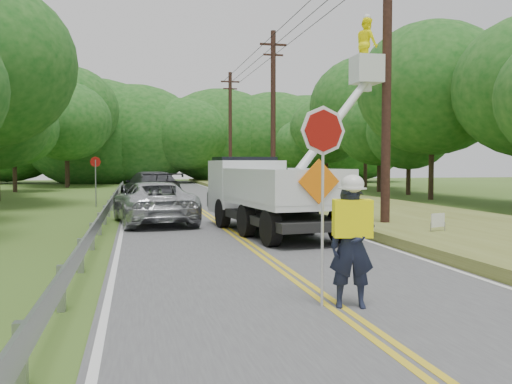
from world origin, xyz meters
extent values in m
plane|color=#41591F|center=(0.00, 0.00, 0.00)|extent=(140.00, 140.00, 0.00)
cube|color=#49494B|center=(0.00, 14.00, 0.01)|extent=(7.20, 96.00, 0.02)
cube|color=gold|center=(-0.10, 14.00, 0.02)|extent=(0.12, 96.00, 0.00)
cube|color=gold|center=(0.10, 14.00, 0.02)|extent=(0.12, 96.00, 0.00)
cube|color=silver|center=(-3.45, 14.00, 0.02)|extent=(0.12, 96.00, 0.00)
cube|color=silver|center=(3.45, 14.00, 0.02)|extent=(0.12, 96.00, 0.00)
cube|color=gray|center=(-4.10, -2.00, 0.35)|extent=(0.12, 0.14, 0.70)
cube|color=gray|center=(-4.10, 1.00, 0.35)|extent=(0.12, 0.14, 0.70)
cube|color=gray|center=(-4.10, 4.00, 0.35)|extent=(0.12, 0.14, 0.70)
cube|color=gray|center=(-4.10, 7.00, 0.35)|extent=(0.12, 0.14, 0.70)
cube|color=gray|center=(-4.10, 10.00, 0.35)|extent=(0.12, 0.14, 0.70)
cube|color=gray|center=(-4.10, 13.00, 0.35)|extent=(0.12, 0.14, 0.70)
cube|color=gray|center=(-4.10, 16.00, 0.35)|extent=(0.12, 0.14, 0.70)
cube|color=gray|center=(-4.10, 19.00, 0.35)|extent=(0.12, 0.14, 0.70)
cube|color=gray|center=(-4.10, 22.00, 0.35)|extent=(0.12, 0.14, 0.70)
cube|color=gray|center=(-4.10, 25.00, 0.35)|extent=(0.12, 0.14, 0.70)
cube|color=gray|center=(-4.10, 28.00, 0.35)|extent=(0.12, 0.14, 0.70)
cube|color=gray|center=(-4.10, 31.00, 0.35)|extent=(0.12, 0.14, 0.70)
cube|color=gray|center=(-4.10, 34.00, 0.35)|extent=(0.12, 0.14, 0.70)
cube|color=gray|center=(-4.10, 37.00, 0.35)|extent=(0.12, 0.14, 0.70)
cube|color=gray|center=(-4.00, 15.00, 0.60)|extent=(0.05, 48.00, 0.34)
cylinder|color=black|center=(5.00, 9.00, 5.00)|extent=(0.30, 0.30, 10.00)
cylinder|color=black|center=(5.00, 24.00, 5.00)|extent=(0.30, 0.30, 10.00)
cube|color=black|center=(5.00, 24.00, 9.20)|extent=(1.60, 0.12, 0.12)
cube|color=black|center=(5.00, 24.00, 8.60)|extent=(1.20, 0.10, 0.10)
cylinder|color=black|center=(5.00, 39.00, 5.00)|extent=(0.30, 0.30, 10.00)
cube|color=black|center=(5.00, 39.00, 9.20)|extent=(1.60, 0.12, 0.12)
cube|color=black|center=(5.00, 39.00, 8.60)|extent=(1.20, 0.10, 0.10)
cylinder|color=black|center=(4.30, 17.50, 9.10)|extent=(0.03, 43.00, 0.03)
cylinder|color=black|center=(5.00, 17.50, 9.10)|extent=(0.03, 43.00, 0.03)
cylinder|color=black|center=(5.70, 17.50, 9.10)|extent=(0.03, 43.00, 0.03)
cube|color=brown|center=(7.10, 14.00, 0.15)|extent=(7.00, 96.00, 0.30)
cylinder|color=#332319|center=(-12.14, 37.94, 1.45)|extent=(0.32, 0.32, 2.90)
ellipsoid|color=#134B15|center=(-12.14, 37.94, 5.00)|extent=(6.78, 6.78, 5.96)
cylinder|color=#332319|center=(-9.16, 45.33, 1.76)|extent=(0.32, 0.32, 3.52)
ellipsoid|color=#134B15|center=(-9.16, 45.33, 6.06)|extent=(8.21, 8.21, 7.22)
cylinder|color=#332319|center=(-9.48, 49.12, 2.14)|extent=(0.32, 0.32, 4.28)
ellipsoid|color=#134B15|center=(-9.48, 49.12, 7.38)|extent=(9.99, 9.99, 8.79)
cylinder|color=#332319|center=(14.73, 22.93, 1.97)|extent=(0.32, 0.32, 3.94)
ellipsoid|color=#134B15|center=(14.73, 22.93, 6.78)|extent=(9.19, 9.19, 8.09)
cylinder|color=#332319|center=(15.89, 27.95, 1.29)|extent=(0.32, 0.32, 2.58)
ellipsoid|color=#134B15|center=(15.89, 27.95, 4.44)|extent=(6.02, 6.02, 5.30)
cylinder|color=#332319|center=(15.56, 32.06, 1.47)|extent=(0.32, 0.32, 2.94)
ellipsoid|color=#134B15|center=(15.56, 32.06, 5.06)|extent=(6.85, 6.85, 6.03)
cylinder|color=#332319|center=(16.53, 36.88, 2.08)|extent=(0.32, 0.32, 4.16)
ellipsoid|color=#134B15|center=(16.53, 36.88, 7.17)|extent=(9.72, 9.72, 8.55)
cylinder|color=#332319|center=(15.50, 43.86, 1.60)|extent=(0.32, 0.32, 3.20)
ellipsoid|color=#134B15|center=(15.50, 43.86, 5.51)|extent=(7.47, 7.47, 6.57)
cylinder|color=#332319|center=(13.59, 45.85, 1.22)|extent=(0.32, 0.32, 2.44)
ellipsoid|color=#134B15|center=(13.59, 45.85, 4.20)|extent=(5.69, 5.69, 5.01)
ellipsoid|color=#134B15|center=(-17.04, 57.94, 5.50)|extent=(14.29, 10.72, 10.72)
ellipsoid|color=#134B15|center=(-12.14, 57.28, 5.50)|extent=(10.08, 7.56, 7.56)
ellipsoid|color=#134B15|center=(-7.32, 56.41, 5.50)|extent=(16.52, 12.39, 12.39)
ellipsoid|color=#134B15|center=(-2.99, 56.15, 5.50)|extent=(15.01, 11.26, 11.26)
ellipsoid|color=#134B15|center=(2.46, 54.40, 5.50)|extent=(10.81, 8.11, 8.11)
ellipsoid|color=#134B15|center=(7.06, 57.79, 5.50)|extent=(15.07, 11.31, 11.31)
ellipsoid|color=#134B15|center=(13.51, 56.98, 5.50)|extent=(14.19, 10.64, 10.64)
ellipsoid|color=#134B15|center=(17.44, 56.09, 5.50)|extent=(13.18, 9.89, 9.89)
ellipsoid|color=#134B15|center=(22.13, 54.07, 5.50)|extent=(14.51, 10.88, 10.88)
imported|color=#191E33|center=(0.23, 0.23, 0.96)|extent=(0.77, 0.59, 1.89)
cube|color=#EFE907|center=(0.23, 0.23, 1.39)|extent=(0.64, 0.47, 0.57)
ellipsoid|color=white|center=(0.23, 0.23, 1.92)|extent=(0.35, 0.35, 0.28)
cylinder|color=#B7B7B7|center=(-0.19, 0.37, 1.34)|extent=(0.04, 0.04, 2.64)
cylinder|color=maroon|center=(-0.19, 0.37, 2.73)|extent=(0.75, 0.16, 0.75)
cylinder|color=black|center=(0.49, 6.42, 0.51)|extent=(0.43, 1.01, 0.98)
cylinder|color=black|center=(2.53, 6.68, 0.51)|extent=(0.43, 1.01, 0.98)
cylinder|color=black|center=(0.24, 8.46, 0.51)|extent=(0.43, 1.01, 0.98)
cylinder|color=black|center=(2.28, 8.71, 0.51)|extent=(0.43, 1.01, 0.98)
cylinder|color=black|center=(-0.07, 11.00, 0.51)|extent=(0.43, 1.01, 0.98)
cylinder|color=black|center=(1.96, 11.26, 0.51)|extent=(0.43, 1.01, 0.98)
cube|color=black|center=(1.22, 8.89, 0.58)|extent=(2.94, 6.78, 0.26)
cube|color=silver|center=(1.31, 8.18, 1.10)|extent=(2.92, 4.97, 0.23)
cube|color=silver|center=(0.16, 8.04, 1.61)|extent=(0.64, 4.69, 0.92)
cube|color=silver|center=(2.46, 8.32, 1.61)|extent=(0.64, 4.69, 0.92)
cube|color=silver|center=(1.60, 5.86, 1.61)|extent=(2.35, 0.35, 0.92)
cube|color=silver|center=(0.88, 11.64, 1.40)|extent=(2.53, 2.22, 1.85)
cube|color=black|center=(0.86, 11.84, 2.07)|extent=(2.20, 1.57, 0.77)
cube|color=silver|center=(1.45, 7.06, 1.61)|extent=(1.03, 1.03, 0.82)
cube|color=silver|center=(4.30, 9.00, 5.23)|extent=(0.87, 0.87, 0.87)
imported|color=#EFE907|center=(4.30, 9.00, 6.04)|extent=(0.62, 0.80, 1.65)
cube|color=orange|center=(1.61, 5.79, 1.76)|extent=(1.16, 0.18, 1.16)
imported|color=silver|center=(-2.36, 12.90, 0.79)|extent=(3.19, 5.80, 1.54)
imported|color=#35373B|center=(-2.20, 23.20, 0.91)|extent=(3.59, 6.46, 1.77)
cylinder|color=gray|center=(-4.98, 21.40, 1.21)|extent=(0.06, 0.06, 2.41)
cylinder|color=maroon|center=(-4.98, 21.40, 2.30)|extent=(0.53, 0.19, 0.55)
cube|color=white|center=(5.40, 6.45, 0.61)|extent=(0.53, 0.23, 0.39)
cylinder|color=gray|center=(5.18, 6.45, 0.28)|extent=(0.02, 0.02, 0.56)
cylinder|color=gray|center=(5.62, 6.45, 0.28)|extent=(0.02, 0.02, 0.56)
camera|label=1|loc=(-2.99, -7.58, 2.23)|focal=38.48mm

